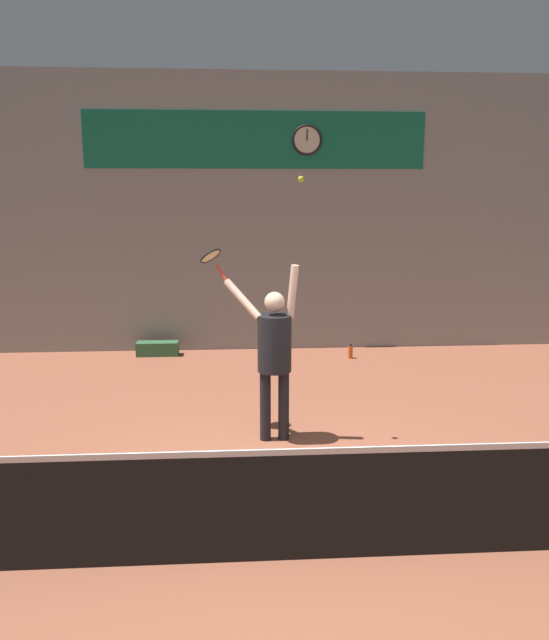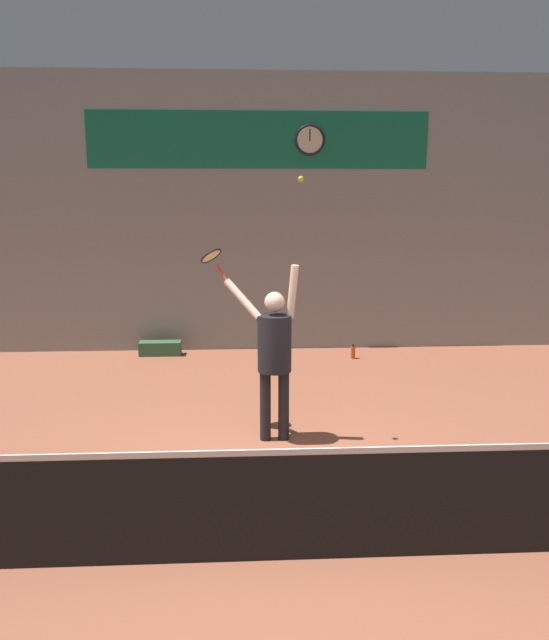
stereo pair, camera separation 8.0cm
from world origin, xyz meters
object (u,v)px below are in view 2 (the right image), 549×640
object	(u,v)px
tennis_player	(274,349)
tennis_racket	(212,258)
equipment_bag	(160,348)
water_bottle	(353,352)
scoreboard_clock	(310,140)
tennis_ball	(301,179)

from	to	relation	value
tennis_player	tennis_racket	world-z (taller)	tennis_racket
tennis_racket	equipment_bag	xyz separation A→B (m)	(-1.14, 3.64, -2.02)
water_bottle	scoreboard_clock	bearing A→B (deg)	133.76
tennis_ball	tennis_racket	bearing A→B (deg)	153.53
water_bottle	equipment_bag	size ratio (longest dim) A/B	0.35
equipment_bag	tennis_player	bearing A→B (deg)	-65.41
scoreboard_clock	tennis_ball	bearing A→B (deg)	-97.43
tennis_racket	water_bottle	xyz separation A→B (m)	(2.32, 3.20, -2.03)
tennis_racket	equipment_bag	world-z (taller)	tennis_racket
tennis_ball	equipment_bag	bearing A→B (deg)	117.45
tennis_racket	equipment_bag	bearing A→B (deg)	107.42
scoreboard_clock	tennis_racket	size ratio (longest dim) A/B	1.39
tennis_ball	water_bottle	world-z (taller)	tennis_ball
tennis_racket	equipment_bag	distance (m)	4.31
tennis_player	tennis_ball	xyz separation A→B (m)	(0.29, -0.08, 1.93)
water_bottle	tennis_player	bearing A→B (deg)	-113.85
tennis_player	tennis_ball	size ratio (longest dim) A/B	31.14
scoreboard_clock	water_bottle	size ratio (longest dim) A/B	2.10
tennis_player	tennis_racket	size ratio (longest dim) A/B	5.33
scoreboard_clock	equipment_bag	distance (m)	4.61
tennis_player	water_bottle	size ratio (longest dim) A/B	8.07
tennis_ball	water_bottle	xyz separation A→B (m)	(1.31, 3.71, -2.94)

